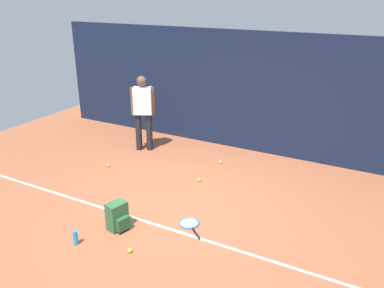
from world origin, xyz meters
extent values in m
plane|color=#9E5638|center=(0.00, 0.00, 0.00)|extent=(12.00, 12.00, 0.00)
cube|color=#141E38|center=(0.00, 3.00, 1.32)|extent=(10.00, 0.10, 2.64)
cube|color=white|center=(0.00, -0.67, 0.00)|extent=(9.00, 0.05, 0.00)
cylinder|color=black|center=(-2.13, 1.78, 0.42)|extent=(0.14, 0.14, 0.85)
cylinder|color=black|center=(-1.91, 1.89, 0.42)|extent=(0.14, 0.14, 0.85)
cube|color=white|center=(-2.02, 1.84, 1.15)|extent=(0.46, 0.38, 0.60)
sphere|color=brown|center=(-2.02, 1.84, 1.59)|extent=(0.22, 0.22, 0.22)
cylinder|color=brown|center=(-2.22, 1.74, 1.14)|extent=(0.09, 0.09, 0.62)
cylinder|color=brown|center=(-1.83, 1.94, 1.14)|extent=(0.09, 0.09, 0.62)
cylinder|color=black|center=(0.61, -0.60, 0.01)|extent=(0.25, 0.22, 0.03)
torus|color=#1E72BF|center=(0.38, -0.40, 0.01)|extent=(0.46, 0.46, 0.02)
cylinder|color=#B2B2B2|center=(0.38, -0.40, 0.01)|extent=(0.39, 0.39, 0.00)
cube|color=#2D6038|center=(-0.52, -1.03, 0.22)|extent=(0.27, 0.34, 0.44)
cube|color=#23562D|center=(-0.38, -1.06, 0.14)|extent=(0.13, 0.23, 0.20)
sphere|color=#CCE033|center=(-0.17, 1.95, 0.03)|extent=(0.07, 0.07, 0.07)
sphere|color=#CCE033|center=(-2.13, 0.68, 0.03)|extent=(0.07, 0.07, 0.07)
sphere|color=#CCE033|center=(-0.17, 0.98, 0.03)|extent=(0.07, 0.07, 0.07)
sphere|color=#CCE033|center=(0.01, -1.43, 0.03)|extent=(0.07, 0.07, 0.07)
cylinder|color=#268CD8|center=(-0.79, -1.65, 0.11)|extent=(0.07, 0.07, 0.22)
camera|label=1|loc=(3.00, -5.10, 3.44)|focal=37.35mm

